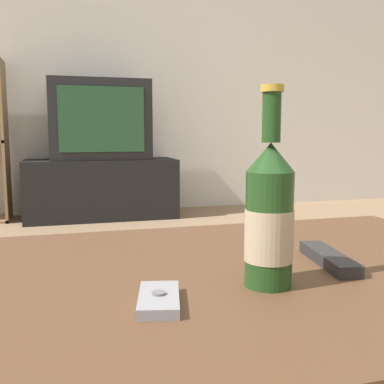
% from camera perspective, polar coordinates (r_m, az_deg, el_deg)
% --- Properties ---
extents(back_wall, '(8.00, 0.05, 2.60)m').
position_cam_1_polar(back_wall, '(3.75, -12.57, 17.60)').
color(back_wall, silver).
rests_on(back_wall, ground_plane).
extents(coffee_table, '(1.11, 0.69, 0.41)m').
position_cam_1_polar(coffee_table, '(0.75, 3.37, -14.22)').
color(coffee_table, brown).
rests_on(coffee_table, ground_plane).
extents(tv_stand, '(1.10, 0.45, 0.44)m').
position_cam_1_polar(tv_stand, '(3.42, -11.43, 0.43)').
color(tv_stand, black).
rests_on(tv_stand, ground_plane).
extents(television, '(0.71, 0.41, 0.57)m').
position_cam_1_polar(television, '(3.39, -11.64, 8.93)').
color(television, black).
rests_on(television, tv_stand).
extents(beer_bottle, '(0.07, 0.07, 0.29)m').
position_cam_1_polar(beer_bottle, '(0.65, 9.79, -3.09)').
color(beer_bottle, '#1E4219').
rests_on(beer_bottle, coffee_table).
extents(cell_phone, '(0.07, 0.11, 0.02)m').
position_cam_1_polar(cell_phone, '(0.60, -4.23, -13.43)').
color(cell_phone, gray).
rests_on(cell_phone, coffee_table).
extents(remote_control, '(0.07, 0.17, 0.02)m').
position_cam_1_polar(remote_control, '(0.80, 16.96, -8.04)').
color(remote_control, '#282828').
rests_on(remote_control, coffee_table).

